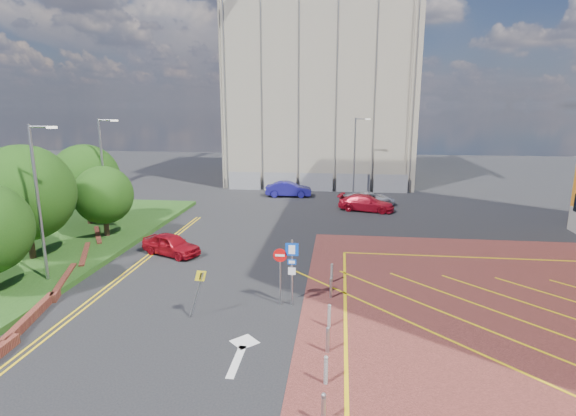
% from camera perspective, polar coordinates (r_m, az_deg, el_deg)
% --- Properties ---
extents(ground, '(140.00, 140.00, 0.00)m').
position_cam_1_polar(ground, '(20.80, -1.22, -13.29)').
color(ground, black).
rests_on(ground, ground).
extents(grass_bed, '(14.00, 32.00, 0.30)m').
position_cam_1_polar(grass_bed, '(33.26, -32.09, -4.90)').
color(grass_bed, '#1E4014').
rests_on(grass_bed, ground).
extents(retaining_wall, '(6.06, 20.33, 0.40)m').
position_cam_1_polar(retaining_wall, '(26.61, -26.91, -8.29)').
color(retaining_wall, brown).
rests_on(retaining_wall, ground).
extents(tree_b, '(5.60, 5.60, 6.74)m').
position_cam_1_polar(tree_b, '(30.07, -30.46, 1.63)').
color(tree_b, '#3D2B1C').
rests_on(tree_b, grass_bed).
extents(tree_c, '(4.00, 4.00, 4.90)m').
position_cam_1_polar(tree_c, '(33.27, -22.39, 1.54)').
color(tree_c, '#3D2B1C').
rests_on(tree_c, grass_bed).
extents(tree_d, '(5.00, 5.00, 6.08)m').
position_cam_1_polar(tree_d, '(37.22, -24.32, 3.53)').
color(tree_d, '#3D2B1C').
rests_on(tree_d, grass_bed).
extents(lamp_left_near, '(1.53, 0.16, 8.00)m').
position_cam_1_polar(lamp_left_near, '(25.81, -29.05, 1.17)').
color(lamp_left_near, '#9EA0A8').
rests_on(lamp_left_near, grass_bed).
extents(lamp_left_far, '(1.53, 0.16, 8.00)m').
position_cam_1_polar(lamp_left_far, '(35.22, -22.35, 4.54)').
color(lamp_left_far, '#9EA0A8').
rests_on(lamp_left_far, grass_bed).
extents(lamp_back, '(1.53, 0.16, 8.00)m').
position_cam_1_polar(lamp_back, '(46.76, 8.54, 6.82)').
color(lamp_back, '#9EA0A8').
rests_on(lamp_back, ground).
extents(sign_cluster, '(1.17, 0.12, 3.20)m').
position_cam_1_polar(sign_cluster, '(20.90, -0.06, -7.33)').
color(sign_cluster, '#9EA0A8').
rests_on(sign_cluster, ground).
extents(warning_sign, '(0.81, 0.43, 2.24)m').
position_cam_1_polar(warning_sign, '(20.21, -11.33, -9.93)').
color(warning_sign, '#9EA0A8').
rests_on(warning_sign, ground).
extents(bollard_row, '(0.14, 11.14, 0.90)m').
position_cam_1_polar(bollard_row, '(18.94, 5.19, -14.53)').
color(bollard_row, '#9EA0A8').
rests_on(bollard_row, forecourt).
extents(construction_building, '(21.20, 19.20, 22.00)m').
position_cam_1_polar(construction_building, '(58.58, 4.30, 14.62)').
color(construction_building, gray).
rests_on(construction_building, ground).
extents(construction_fence, '(21.60, 0.06, 2.00)m').
position_cam_1_polar(construction_fence, '(49.20, 4.76, 3.26)').
color(construction_fence, gray).
rests_on(construction_fence, ground).
extents(car_red_left, '(4.26, 3.06, 1.35)m').
position_cam_1_polar(car_red_left, '(29.18, -14.63, -4.50)').
color(car_red_left, '#A10D1A').
rests_on(car_red_left, ground).
extents(car_blue_back, '(4.74, 1.83, 1.54)m').
position_cam_1_polar(car_blue_back, '(46.27, 0.08, 2.41)').
color(car_blue_back, navy).
rests_on(car_blue_back, ground).
extents(car_red_back, '(5.26, 3.09, 1.43)m').
position_cam_1_polar(car_red_back, '(40.56, 9.90, 0.64)').
color(car_red_back, red).
rests_on(car_red_back, ground).
extents(car_silver_back, '(4.93, 3.07, 1.27)m').
position_cam_1_polar(car_silver_back, '(42.92, 10.45, 1.18)').
color(car_silver_back, silver).
rests_on(car_silver_back, ground).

